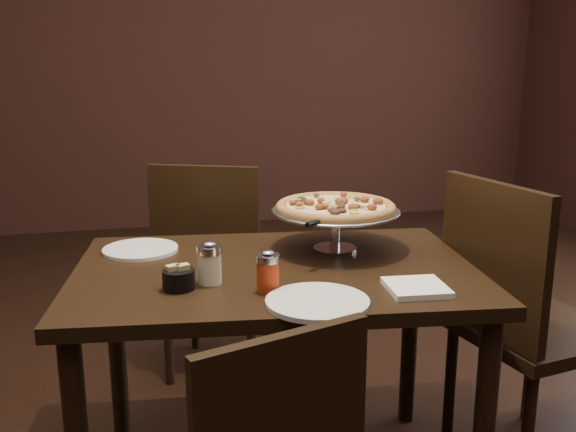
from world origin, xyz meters
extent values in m
cube|color=#311913|center=(0.00, 3.51, 1.40)|extent=(6.00, 0.02, 2.80)
cube|color=black|center=(-0.05, 0.04, 0.71)|extent=(1.26, 0.92, 0.04)
cylinder|color=black|center=(-0.53, 0.43, 0.35)|extent=(0.06, 0.06, 0.69)
cylinder|color=black|center=(0.52, 0.30, 0.35)|extent=(0.06, 0.06, 0.69)
cylinder|color=silver|center=(0.18, 0.17, 0.74)|extent=(0.14, 0.14, 0.01)
cylinder|color=silver|center=(0.18, 0.17, 0.80)|extent=(0.03, 0.03, 0.11)
cylinder|color=silver|center=(0.18, 0.17, 0.85)|extent=(0.10, 0.10, 0.01)
cylinder|color=#A5A5AA|center=(0.18, 0.17, 0.86)|extent=(0.40, 0.40, 0.01)
torus|color=#A5A5AA|center=(0.18, 0.17, 0.86)|extent=(0.41, 0.41, 0.01)
cylinder|color=olive|center=(0.18, 0.17, 0.87)|extent=(0.37, 0.37, 0.01)
torus|color=olive|center=(0.18, 0.17, 0.87)|extent=(0.38, 0.38, 0.03)
cylinder|color=tan|center=(0.18, 0.17, 0.88)|extent=(0.32, 0.32, 0.01)
cylinder|color=#FAF4C3|center=(-0.25, -0.06, 0.78)|extent=(0.06, 0.06, 0.09)
cylinder|color=silver|center=(-0.25, -0.06, 0.83)|extent=(0.07, 0.07, 0.02)
ellipsoid|color=silver|center=(-0.25, -0.06, 0.85)|extent=(0.04, 0.04, 0.01)
cylinder|color=#98290D|center=(-0.11, -0.15, 0.77)|extent=(0.06, 0.06, 0.08)
cylinder|color=silver|center=(-0.11, -0.15, 0.82)|extent=(0.06, 0.06, 0.02)
ellipsoid|color=silver|center=(-0.11, -0.15, 0.84)|extent=(0.03, 0.03, 0.01)
cylinder|color=black|center=(-0.34, -0.09, 0.76)|extent=(0.09, 0.09, 0.05)
cube|color=tan|center=(-0.35, -0.09, 0.77)|extent=(0.04, 0.03, 0.06)
cube|color=tan|center=(-0.33, -0.09, 0.77)|extent=(0.04, 0.03, 0.06)
cube|color=white|center=(0.27, -0.25, 0.74)|extent=(0.17, 0.17, 0.02)
cylinder|color=white|center=(-0.43, 0.29, 0.74)|extent=(0.24, 0.24, 0.01)
cylinder|color=white|center=(-0.01, -0.28, 0.74)|extent=(0.26, 0.26, 0.01)
cone|color=silver|center=(0.08, 0.01, 0.87)|extent=(0.14, 0.14, 0.00)
cylinder|color=black|center=(0.08, 0.01, 0.87)|extent=(0.10, 0.09, 0.02)
cube|color=black|center=(-0.11, 0.88, 0.45)|extent=(0.57, 0.57, 0.04)
cube|color=black|center=(-0.19, 0.70, 0.71)|extent=(0.41, 0.20, 0.46)
cylinder|color=black|center=(0.12, 0.98, 0.21)|extent=(0.04, 0.04, 0.43)
cylinder|color=black|center=(-0.20, 1.12, 0.21)|extent=(0.04, 0.04, 0.43)
cylinder|color=black|center=(-0.01, 0.65, 0.21)|extent=(0.04, 0.04, 0.43)
cylinder|color=black|center=(-0.34, 0.79, 0.21)|extent=(0.04, 0.04, 0.43)
cube|color=black|center=(-0.18, -0.64, 0.62)|extent=(0.37, 0.15, 0.40)
cube|color=black|center=(0.82, -0.01, 0.47)|extent=(0.53, 0.53, 0.04)
cube|color=black|center=(0.61, -0.05, 0.74)|extent=(0.11, 0.45, 0.48)
cylinder|color=black|center=(0.96, 0.20, 0.22)|extent=(0.04, 0.04, 0.44)
cylinder|color=black|center=(0.60, 0.14, 0.22)|extent=(0.04, 0.04, 0.44)
camera|label=1|loc=(-0.43, -1.73, 1.32)|focal=40.00mm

